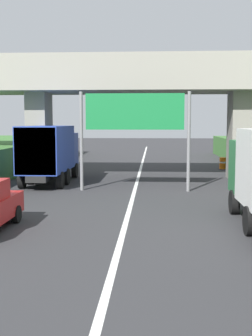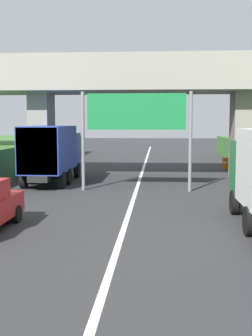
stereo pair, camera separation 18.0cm
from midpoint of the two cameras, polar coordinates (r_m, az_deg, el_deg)
lane_centre_stripe at (r=23.45m, az=0.85°, el=-3.06°), size 0.20×85.34×0.01m
overpass_bridge at (r=28.91m, az=1.41°, el=10.28°), size 40.00×4.80×7.77m
overhead_highway_sign at (r=23.49m, az=0.91°, el=6.46°), size 5.88×0.18×5.27m
truck_blue at (r=26.93m, az=-9.92°, el=2.15°), size 2.44×7.30×3.44m
construction_barrel_4 at (r=30.29m, az=14.08°, el=-0.32°), size 0.57×0.57×0.90m
construction_barrel_5 at (r=35.55m, az=12.24°, el=0.63°), size 0.57×0.57×0.90m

